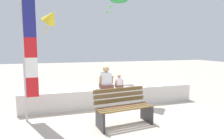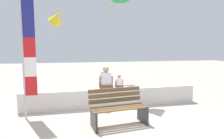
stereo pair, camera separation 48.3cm
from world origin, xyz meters
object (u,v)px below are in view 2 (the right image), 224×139
Objects in this scene: flag_banner at (27,52)px; person_adult at (106,79)px; park_bench at (118,109)px; kite_yellow at (57,18)px; person_child at (119,82)px.

person_adult is at bearing 16.87° from flag_banner.
park_bench is 2.02× the size of person_adult.
flag_banner is (-2.23, 0.93, 1.38)m from park_bench.
flag_banner is at bearing -163.13° from person_adult.
flag_banner is at bearing -97.78° from kite_yellow.
kite_yellow is (0.57, 4.14, 1.52)m from flag_banner.
person_adult is at bearing -179.95° from person_child.
flag_banner is 4.44m from kite_yellow.
person_adult is 4.54m from kite_yellow.
kite_yellow is at bearing 115.65° from person_adult.
person_adult reaches higher than park_bench.
person_child is 4.78m from kite_yellow.
kite_yellow is at bearing 108.18° from park_bench.
kite_yellow is (-1.66, 5.06, 2.90)m from park_bench.
kite_yellow is at bearing 121.32° from person_child.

